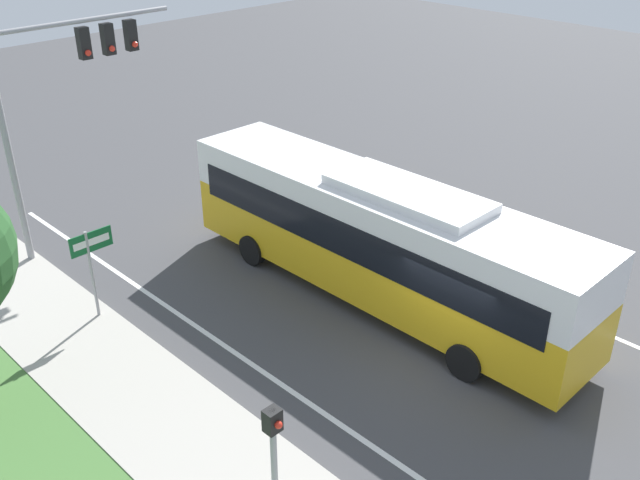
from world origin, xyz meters
TOP-DOWN VIEW (x-y plane):
  - ground_plane at (0.00, 0.00)m, footprint 80.00×80.00m
  - lane_divider_near at (-3.60, 0.00)m, footprint 0.14×30.00m
  - lane_divider_far at (3.60, 0.00)m, footprint 0.14×30.00m
  - bus at (0.76, 3.11)m, footprint 2.66×12.21m
  - signal_gantry at (-3.18, 11.71)m, footprint 5.68×0.41m
  - pedestrian_signal at (-6.25, -0.65)m, footprint 0.28×0.34m
  - street_sign at (-5.11, 7.52)m, footprint 1.15×0.08m

SIDE VIEW (x-z plane):
  - ground_plane at x=0.00m, z-range 0.00..0.00m
  - lane_divider_near at x=-3.60m, z-range 0.00..0.01m
  - lane_divider_far at x=3.60m, z-range 0.00..0.01m
  - street_sign at x=-5.11m, z-range 0.53..3.09m
  - pedestrian_signal at x=-6.25m, z-range 0.50..3.13m
  - bus at x=0.76m, z-range 0.19..3.73m
  - signal_gantry at x=-3.18m, z-range 1.58..8.51m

